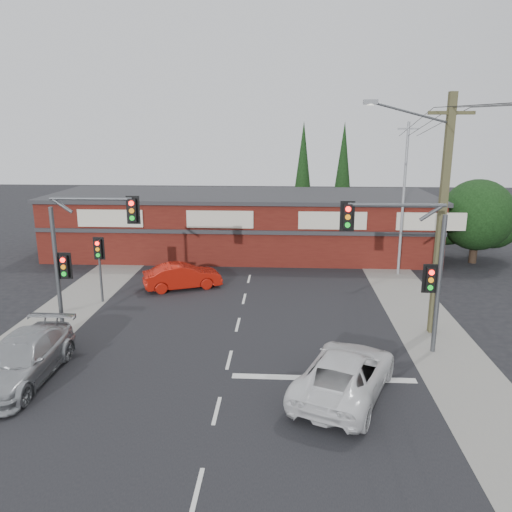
# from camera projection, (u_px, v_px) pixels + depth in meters

# --- Properties ---
(ground) EXTENTS (120.00, 120.00, 0.00)m
(ground) POSITION_uv_depth(u_px,v_px,m) (230.00, 357.00, 19.31)
(ground) COLOR black
(ground) RESTS_ON ground
(road_strip) EXTENTS (14.00, 70.00, 0.01)m
(road_strip) POSITION_uv_depth(u_px,v_px,m) (241.00, 312.00, 24.15)
(road_strip) COLOR black
(road_strip) RESTS_ON ground
(verge_left) EXTENTS (3.00, 70.00, 0.02)m
(verge_left) POSITION_uv_depth(u_px,v_px,m) (70.00, 308.00, 24.63)
(verge_left) COLOR gray
(verge_left) RESTS_ON ground
(verge_right) EXTENTS (3.00, 70.00, 0.02)m
(verge_right) POSITION_uv_depth(u_px,v_px,m) (419.00, 315.00, 23.67)
(verge_right) COLOR gray
(verge_right) RESTS_ON ground
(stop_line) EXTENTS (6.50, 0.35, 0.01)m
(stop_line) POSITION_uv_depth(u_px,v_px,m) (323.00, 378.00, 17.66)
(stop_line) COLOR silver
(stop_line) RESTS_ON ground
(white_suv) EXTENTS (4.34, 5.92, 1.49)m
(white_suv) POSITION_uv_depth(u_px,v_px,m) (345.00, 373.00, 16.49)
(white_suv) COLOR silver
(white_suv) RESTS_ON ground
(silver_suv) EXTENTS (2.18, 5.37, 1.56)m
(silver_suv) POSITION_uv_depth(u_px,v_px,m) (21.00, 359.00, 17.40)
(silver_suv) COLOR #A7AAAD
(silver_suv) RESTS_ON ground
(red_sedan) EXTENTS (4.47, 2.97, 1.39)m
(red_sedan) POSITION_uv_depth(u_px,v_px,m) (182.00, 276.00, 27.54)
(red_sedan) COLOR #AE160A
(red_sedan) RESTS_ON ground
(lane_dashes) EXTENTS (0.12, 30.02, 0.01)m
(lane_dashes) POSITION_uv_depth(u_px,v_px,m) (217.00, 410.00, 15.64)
(lane_dashes) COLOR silver
(lane_dashes) RESTS_ON ground
(shop_building) EXTENTS (27.30, 8.40, 4.22)m
(shop_building) POSITION_uv_depth(u_px,v_px,m) (242.00, 223.00, 35.27)
(shop_building) COLOR #48130E
(shop_building) RESTS_ON ground
(tree_cluster) EXTENTS (5.90, 5.10, 5.50)m
(tree_cluster) POSITION_uv_depth(u_px,v_px,m) (477.00, 218.00, 32.71)
(tree_cluster) COLOR #2D2116
(tree_cluster) RESTS_ON ground
(conifer_near) EXTENTS (1.80, 1.80, 9.25)m
(conifer_near) POSITION_uv_depth(u_px,v_px,m) (303.00, 168.00, 40.98)
(conifer_near) COLOR #2D2116
(conifer_near) RESTS_ON ground
(conifer_far) EXTENTS (1.80, 1.80, 9.25)m
(conifer_far) POSITION_uv_depth(u_px,v_px,m) (343.00, 166.00, 42.72)
(conifer_far) COLOR #2D2116
(conifer_far) RESTS_ON ground
(traffic_mast_left) EXTENTS (3.77, 0.27, 5.97)m
(traffic_mast_left) POSITION_uv_depth(u_px,v_px,m) (80.00, 245.00, 20.64)
(traffic_mast_left) COLOR #47494C
(traffic_mast_left) RESTS_ON ground
(traffic_mast_right) EXTENTS (3.96, 0.27, 5.97)m
(traffic_mast_right) POSITION_uv_depth(u_px,v_px,m) (411.00, 255.00, 18.93)
(traffic_mast_right) COLOR #47494C
(traffic_mast_right) RESTS_ON ground
(pedestal_signal) EXTENTS (0.55, 0.27, 3.38)m
(pedestal_signal) POSITION_uv_depth(u_px,v_px,m) (99.00, 256.00, 24.93)
(pedestal_signal) COLOR #47494C
(pedestal_signal) RESTS_ON ground
(utility_pole) EXTENTS (4.38, 0.59, 10.00)m
(utility_pole) POSITION_uv_depth(u_px,v_px,m) (439.00, 209.00, 20.40)
(utility_pole) COLOR brown
(utility_pole) RESTS_ON ground
(steel_pole) EXTENTS (1.20, 0.16, 9.00)m
(steel_pole) POSITION_uv_depth(u_px,v_px,m) (403.00, 197.00, 29.26)
(steel_pole) COLOR gray
(steel_pole) RESTS_ON ground
(power_lines) EXTENTS (2.01, 29.00, 1.22)m
(power_lines) POSITION_uv_depth(u_px,v_px,m) (512.00, 113.00, 14.22)
(power_lines) COLOR black
(power_lines) RESTS_ON ground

